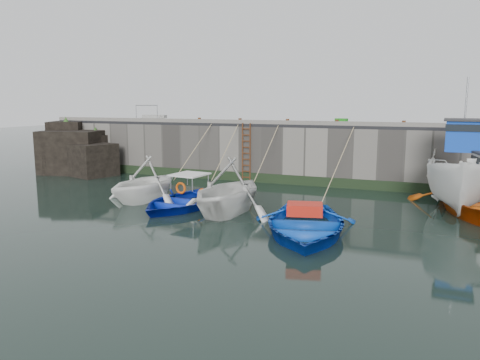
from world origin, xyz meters
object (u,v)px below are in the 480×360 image
at_px(boat_near_blue, 183,207).
at_px(bollard_a, 199,120).
at_px(bollard_c, 287,122).
at_px(ladder, 246,153).
at_px(boat_far_white, 461,179).
at_px(boat_near_white, 145,200).
at_px(boat_near_blacktrim, 228,213).
at_px(bollard_e, 404,124).
at_px(boat_near_navy, 304,233).
at_px(bollard_d, 337,122).
at_px(fish_crate, 341,121).
at_px(bollard_b, 240,121).

xyz_separation_m(boat_near_blue, bollard_a, (-2.84, 7.09, 3.30)).
bearing_deg(bollard_a, bollard_c, 0.00).
distance_m(boat_near_blue, bollard_c, 8.17).
height_order(ladder, boat_far_white, boat_far_white).
height_order(boat_near_white, boat_far_white, boat_far_white).
bearing_deg(boat_near_blacktrim, bollard_c, 91.86).
bearing_deg(bollard_e, boat_near_blacktrim, -128.53).
xyz_separation_m(boat_near_navy, bollard_d, (-0.75, 9.07, 3.30)).
bearing_deg(boat_near_blue, boat_near_blacktrim, -3.30).
height_order(boat_near_navy, boat_far_white, boat_far_white).
relative_size(boat_near_navy, bollard_e, 19.55).
bearing_deg(fish_crate, boat_near_blue, -107.49).
xyz_separation_m(boat_near_blacktrim, fish_crate, (2.66, 9.24, 3.30)).
xyz_separation_m(ladder, boat_near_blacktrim, (2.04, -7.15, -1.59)).
xyz_separation_m(boat_far_white, bollard_b, (-11.02, 2.64, 2.15)).
relative_size(fish_crate, bollard_b, 2.21).
bearing_deg(bollard_d, ladder, -176.00).
bearing_deg(boat_near_blue, boat_near_white, 174.31).
distance_m(bollard_c, bollard_e, 5.80).
xyz_separation_m(boat_far_white, bollard_e, (-2.52, 2.64, 2.15)).
bearing_deg(boat_near_navy, boat_far_white, 38.52).
height_order(boat_near_white, bollard_b, bollard_b).
distance_m(boat_near_white, bollard_c, 8.68).
distance_m(boat_near_blue, boat_far_white, 11.62).
xyz_separation_m(ladder, boat_near_blue, (-0.16, -6.76, -1.59)).
bearing_deg(bollard_c, boat_near_blue, -108.39).
height_order(boat_near_blacktrim, boat_far_white, boat_far_white).
bearing_deg(bollard_d, boat_near_blacktrim, -110.23).
bearing_deg(boat_near_blacktrim, bollard_a, 127.04).
distance_m(boat_near_blacktrim, bollard_c, 8.18).
distance_m(boat_near_blacktrim, bollard_b, 8.56).
height_order(boat_far_white, bollard_c, boat_far_white).
distance_m(ladder, bollard_a, 3.47).
height_order(boat_near_blacktrim, fish_crate, fish_crate).
bearing_deg(bollard_d, boat_near_blue, -124.95).
xyz_separation_m(bollard_b, bollard_c, (2.70, 0.00, 0.00)).
xyz_separation_m(boat_far_white, fish_crate, (-5.82, 4.40, 2.16)).
xyz_separation_m(boat_near_blue, bollard_c, (2.36, 7.09, 3.30)).
height_order(boat_near_white, bollard_d, bollard_d).
xyz_separation_m(boat_far_white, bollard_d, (-5.72, 2.64, 2.15)).
bearing_deg(bollard_d, bollard_e, 0.00).
xyz_separation_m(boat_near_white, boat_near_blue, (2.20, -0.49, 0.00)).
xyz_separation_m(bollard_b, bollard_d, (5.30, 0.00, 0.00)).
distance_m(bollard_a, bollard_b, 2.50).
bearing_deg(boat_near_blue, bollard_e, 47.76).
bearing_deg(bollard_e, boat_near_blue, -138.99).
relative_size(fish_crate, bollard_e, 2.21).
relative_size(ladder, bollard_e, 11.43).
height_order(bollard_b, bollard_c, same).
xyz_separation_m(bollard_c, bollard_d, (2.60, 0.00, 0.00)).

